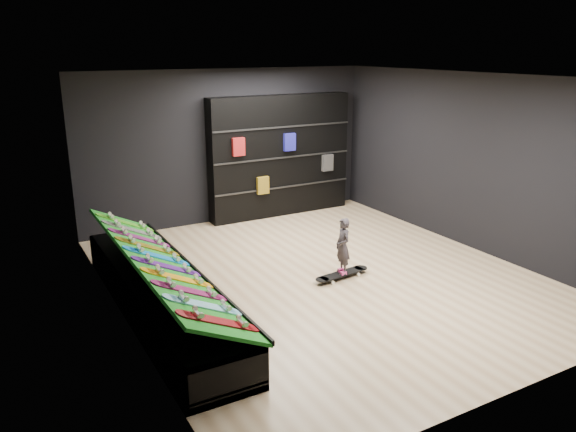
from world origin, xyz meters
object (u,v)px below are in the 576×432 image
display_rack (160,296)px  child (342,257)px  floor_skateboard (342,276)px  back_shelving (280,156)px

display_rack → child: size_ratio=8.62×
floor_skateboard → back_shelving: bearing=70.0°
back_shelving → floor_skateboard: back_shelving is taller
floor_skateboard → child: 0.31m
floor_skateboard → child: (0.00, 0.00, 0.31)m
back_shelving → child: back_shelving is taller
display_rack → child: bearing=-4.1°
child → display_rack: bearing=-84.0°
floor_skateboard → child: size_ratio=1.88×
display_rack → back_shelving: bearing=42.5°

